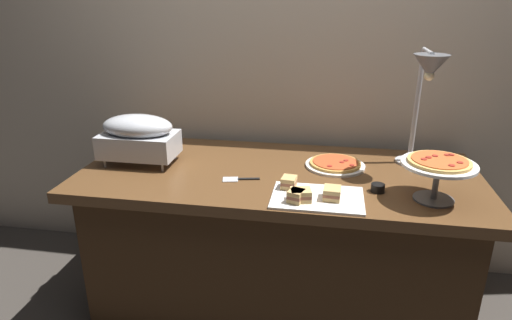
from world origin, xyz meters
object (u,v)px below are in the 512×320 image
Objects in this scene: sauce_cup_near at (378,188)px; heat_lamp at (427,80)px; serving_spatula at (239,179)px; chafing_dish at (138,136)px; pizza_plate_center at (438,167)px; pizza_plate_front at (335,164)px; sandwich_platter at (312,195)px.

heat_lamp is at bearing 51.92° from sauce_cup_near.
chafing_dish is at bearing 166.42° from serving_spatula.
pizza_plate_center is (0.03, -0.28, -0.30)m from heat_lamp.
chafing_dish is at bearing -176.34° from heat_lamp.
heat_lamp is 0.57m from pizza_plate_front.
chafing_dish reaches higher than pizza_plate_center.
chafing_dish is 1.37m from heat_lamp.
sandwich_platter is at bearing -141.96° from heat_lamp.
chafing_dish is 0.98m from pizza_plate_front.
pizza_plate_center reaches higher than sauce_cup_near.
sandwich_platter is 2.19× the size of serving_spatula.
sandwich_platter is at bearing -170.94° from pizza_plate_center.
sandwich_platter is 0.30m from sauce_cup_near.
heat_lamp is 1.92× the size of pizza_plate_center.
heat_lamp is 9.76× the size of sauce_cup_near.
pizza_plate_front is 0.50m from serving_spatula.
pizza_plate_front is 1.68× the size of serving_spatula.
sandwich_platter is 0.37m from serving_spatula.
pizza_plate_front is at bearing 124.13° from sauce_cup_near.
pizza_plate_front reaches higher than serving_spatula.
sandwich_platter reaches higher than sauce_cup_near.
heat_lamp reaches higher than pizza_plate_center.
sandwich_platter reaches higher than serving_spatula.
heat_lamp reaches higher than serving_spatula.
heat_lamp is at bearing 14.99° from serving_spatula.
heat_lamp reaches higher than sauce_cup_near.
heat_lamp is (1.34, 0.09, 0.30)m from chafing_dish.
serving_spatula is (-0.84, 0.07, -0.14)m from pizza_plate_center.
chafing_dish is 2.14× the size of serving_spatula.
pizza_plate_center is 5.09× the size of sauce_cup_near.
chafing_dish is 1.17m from sauce_cup_near.
pizza_plate_front is 0.53m from pizza_plate_center.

